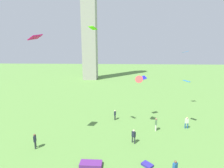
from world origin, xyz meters
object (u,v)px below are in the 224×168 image
Objects in this scene: kite_bundle_0 at (91,164)px; person_1 at (35,140)px; person_4 at (175,168)px; person_2 at (115,114)px; person_3 at (156,124)px; kite_flying_2 at (35,37)px; person_0 at (187,122)px; kite_flying_1 at (143,78)px; kite_flying_5 at (139,81)px; kite_flying_3 at (187,81)px; kite_bundle_2 at (147,165)px; kite_flying_0 at (185,52)px; kite_flying_4 at (93,28)px; person_5 at (134,136)px.

person_1 is at bearing 158.75° from kite_bundle_0.
person_4 is 0.77× the size of kite_bundle_0.
person_2 is 0.89× the size of person_3.
person_0 is at bearing 120.35° from kite_flying_2.
person_1 reaches higher than person_4.
kite_flying_1 is at bearing 104.66° from person_1.
person_3 is 6.29m from kite_flying_5.
kite_flying_3 is 12.65m from kite_bundle_2.
kite_flying_0 is at bearing 154.11° from person_3.
kite_flying_2 is (-12.52, -7.80, 5.62)m from kite_flying_1.
kite_bundle_0 is (6.83, -2.65, -0.80)m from person_1.
kite_flying_0 reaches higher than person_0.
person_0 is 10.53m from person_2.
kite_flying_2 is (-18.50, -4.72, 11.35)m from person_0.
kite_bundle_2 is at bearing 58.82° from person_1.
kite_flying_4 reaches higher than kite_flying_5.
kite_flying_4 reaches higher than kite_bundle_0.
person_1 is (-18.93, -6.02, 0.04)m from person_0.
kite_bundle_2 is (3.57, -10.83, -0.80)m from person_2.
kite_flying_3 is (-2.42, -8.27, -3.77)m from kite_flying_0.
kite_flying_4 is (5.83, 2.29, 1.16)m from kite_flying_2.
kite_flying_5 reaches higher than person_1.
kite_flying_4 reaches higher than kite_bundle_2.
person_3 is 1.43× the size of kite_flying_1.
person_1 is at bearing -123.35° from person_5.
kite_flying_0 is (20.98, 14.66, 9.54)m from person_1.
person_1 is 12.51m from kite_bundle_2.
kite_flying_4 is (-12.30, -2.80, 6.69)m from kite_flying_3.
person_2 is at bearing -67.95° from kite_flying_4.
person_1 reaches higher than person_5.
kite_flying_0 reaches higher than person_4.
person_4 is at bearing -11.22° from person_5.
kite_flying_2 is at bearing 4.69° from kite_flying_1.
person_5 is 0.86× the size of kite_flying_5.
person_1 is at bearing 7.87° from kite_flying_1.
person_2 is at bearing -163.12° from kite_flying_0.
person_2 is 6.91m from kite_flying_5.
person_4 is 1.49× the size of kite_flying_3.
person_4 is at bearing 112.34° from kite_flying_5.
kite_flying_5 is at bearing 37.22° from kite_flying_3.
kite_flying_4 is at bearing -152.80° from kite_flying_0.
person_2 is 7.20m from kite_flying_1.
kite_flying_5 is (-6.73, 0.80, 5.68)m from person_0.
person_3 is at bearing 121.32° from kite_flying_2.
person_4 is 21.74m from kite_flying_0.
kite_flying_5 is (-6.37, 0.43, -0.14)m from kite_flying_3.
kite_flying_0 is at bearing -65.22° from kite_flying_3.
person_1 is 1.58× the size of kite_flying_3.
person_3 is 4.75m from person_5.
kite_bundle_0 is at bearing -87.03° from person_5.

